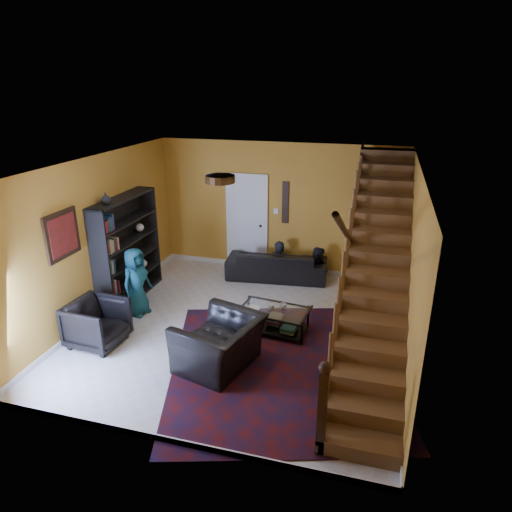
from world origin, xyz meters
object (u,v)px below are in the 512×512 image
at_px(armchair_left, 97,323).
at_px(coffee_table, 274,319).
at_px(bookshelf, 128,251).
at_px(sofa, 277,264).
at_px(armchair_right, 220,344).

xyz_separation_m(armchair_left, coffee_table, (2.62, 1.11, -0.13)).
bearing_deg(bookshelf, sofa, 34.31).
bearing_deg(sofa, coffee_table, 95.78).
xyz_separation_m(armchair_right, coffee_table, (0.54, 1.16, -0.14)).
bearing_deg(coffee_table, sofa, 102.11).
bearing_deg(coffee_table, armchair_left, -156.98).
relative_size(bookshelf, sofa, 0.95).
distance_m(sofa, coffee_table, 2.29).
relative_size(armchair_left, coffee_table, 0.69).
relative_size(armchair_right, coffee_table, 0.98).
distance_m(armchair_right, coffee_table, 1.29).
distance_m(sofa, armchair_left, 3.98).
bearing_deg(armchair_right, bookshelf, -109.98).
bearing_deg(armchair_left, coffee_table, -62.77).
xyz_separation_m(sofa, coffee_table, (0.48, -2.24, -0.06)).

